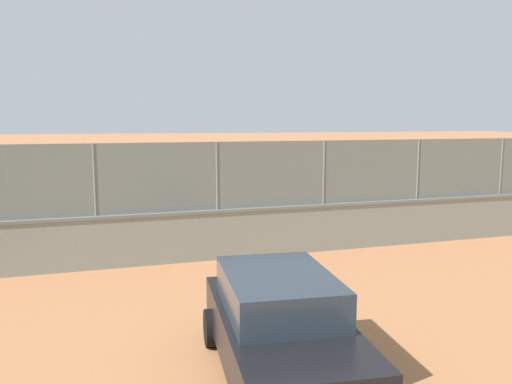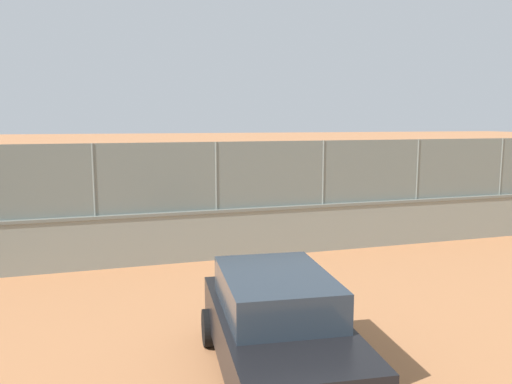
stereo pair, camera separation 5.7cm
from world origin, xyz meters
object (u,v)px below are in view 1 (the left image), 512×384
Objects in this scene: player_near_wall_returning at (272,195)px; player_foreground_swinging at (273,174)px; parked_car_black at (280,325)px; sports_ball at (297,231)px.

player_foreground_swinging is at bearing -108.34° from player_near_wall_returning.
player_foreground_swinging is at bearing -107.76° from parked_car_black.
parked_car_black is (3.55, 11.36, -0.15)m from player_near_wall_returning.
parked_car_black is at bearing 67.81° from sports_ball.
parked_car_black is at bearing 72.24° from player_foreground_swinging.
sports_ball is (-0.14, 2.30, -0.90)m from player_near_wall_returning.
sports_ball is 0.03× the size of parked_car_black.
sports_ball is at bearing 76.47° from player_foreground_swinging.
player_near_wall_returning is at bearing -86.44° from sports_ball.
sports_ball is at bearing 93.56° from player_near_wall_returning.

